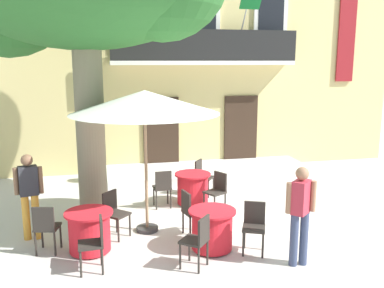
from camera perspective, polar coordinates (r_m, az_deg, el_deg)
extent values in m
plane|color=beige|center=(9.06, 7.05, -10.97)|extent=(120.00, 120.00, 0.00)
cube|color=#DBC67F|center=(15.23, -0.51, 12.48)|extent=(13.00, 4.00, 7.50)
cube|color=#332319|center=(13.20, -4.18, 1.31)|extent=(1.10, 0.08, 2.30)
cube|color=#332319|center=(13.81, 6.56, 1.70)|extent=(1.10, 0.08, 2.30)
cube|color=silver|center=(12.95, -8.51, 16.58)|extent=(1.10, 0.08, 1.90)
cube|color=black|center=(12.92, -8.50, 16.59)|extent=(0.84, 0.04, 1.60)
cube|color=silver|center=(13.30, 1.39, 16.55)|extent=(1.10, 0.08, 1.90)
cube|color=black|center=(13.27, 1.43, 16.56)|extent=(0.84, 0.04, 1.60)
cube|color=silver|center=(13.99, 10.54, 16.11)|extent=(1.10, 0.08, 1.90)
cube|color=black|center=(13.96, 10.59, 16.11)|extent=(0.84, 0.04, 1.60)
cube|color=silver|center=(12.96, 1.67, 10.89)|extent=(5.60, 0.65, 0.12)
cube|color=black|center=(12.69, 2.02, 13.18)|extent=(5.60, 0.06, 0.90)
cylinder|color=#B2B2B7|center=(12.62, -3.62, 17.28)|extent=(0.04, 0.95, 1.33)
cylinder|color=#B2B2B7|center=(13.21, 7.19, 16.94)|extent=(0.04, 0.95, 1.33)
cube|color=#146B2D|center=(12.83, 7.93, 18.45)|extent=(0.60, 0.29, 0.38)
cylinder|color=#47423D|center=(12.63, -8.74, 11.71)|extent=(0.26, 0.26, 0.30)
ellipsoid|color=#38843D|center=(12.64, -8.78, 13.11)|extent=(0.33, 0.33, 0.32)
cylinder|color=#47423D|center=(12.99, 1.65, 11.85)|extent=(0.35, 0.35, 0.32)
ellipsoid|color=#38843D|center=(13.00, 1.66, 13.25)|extent=(0.46, 0.46, 0.31)
cylinder|color=slate|center=(13.73, 11.19, 11.45)|extent=(0.30, 0.30, 0.24)
ellipsoid|color=#4C8E38|center=(13.74, 11.24, 12.77)|extent=(0.39, 0.39, 0.40)
cube|color=maroon|center=(15.16, 20.10, 13.24)|extent=(0.60, 0.06, 2.80)
cube|color=silver|center=(12.76, 2.30, -3.72)|extent=(6.04, 1.95, 0.25)
cylinder|color=#7F755B|center=(9.02, -13.50, 1.09)|extent=(0.59, 0.59, 3.74)
cylinder|color=red|center=(7.85, 2.72, -11.56)|extent=(0.74, 0.74, 0.68)
cylinder|color=red|center=(7.72, 2.75, -9.02)|extent=(0.86, 0.86, 0.04)
cylinder|color=#2D2823|center=(8.00, 2.70, -13.90)|extent=(0.44, 0.44, 0.03)
cylinder|color=#2D2823|center=(7.69, 9.52, -13.39)|extent=(0.04, 0.04, 0.45)
cylinder|color=#2D2823|center=(7.70, 6.92, -13.28)|extent=(0.04, 0.04, 0.45)
cylinder|color=#2D2823|center=(8.00, 9.58, -12.39)|extent=(0.04, 0.04, 0.45)
cylinder|color=#2D2823|center=(8.01, 7.10, -12.28)|extent=(0.04, 0.04, 0.45)
cube|color=#2D2823|center=(7.75, 8.33, -11.17)|extent=(0.53, 0.53, 0.04)
cube|color=#2D2823|center=(7.84, 8.44, -9.12)|extent=(0.36, 0.19, 0.42)
cylinder|color=#2D2823|center=(8.74, 0.86, -10.15)|extent=(0.04, 0.04, 0.45)
cylinder|color=#2D2823|center=(8.46, 1.89, -10.91)|extent=(0.04, 0.04, 0.45)
cylinder|color=#2D2823|center=(8.61, -1.21, -10.50)|extent=(0.04, 0.04, 0.45)
cylinder|color=#2D2823|center=(8.32, -0.24, -11.29)|extent=(0.04, 0.04, 0.45)
cube|color=#2D2823|center=(8.44, 0.32, -9.16)|extent=(0.48, 0.48, 0.04)
cube|color=#2D2823|center=(8.29, -0.81, -7.85)|extent=(0.12, 0.38, 0.42)
cylinder|color=#2D2823|center=(7.23, -1.61, -14.92)|extent=(0.04, 0.04, 0.45)
cylinder|color=#2D2823|center=(7.50, -0.35, -13.90)|extent=(0.04, 0.04, 0.45)
cylinder|color=#2D2823|center=(7.09, 0.91, -15.46)|extent=(0.04, 0.04, 0.45)
cylinder|color=#2D2823|center=(7.37, 2.09, -14.39)|extent=(0.04, 0.04, 0.45)
cube|color=#2D2823|center=(7.19, 0.26, -12.90)|extent=(0.56, 0.56, 0.04)
cube|color=#2D2823|center=(7.03, 1.61, -11.45)|extent=(0.27, 0.32, 0.42)
cylinder|color=red|center=(10.21, 0.10, -6.10)|extent=(0.74, 0.74, 0.68)
cylinder|color=red|center=(10.11, 0.10, -4.10)|extent=(0.86, 0.86, 0.04)
cylinder|color=#2D2823|center=(10.32, 0.10, -7.99)|extent=(0.44, 0.44, 0.03)
cylinder|color=#2D2823|center=(11.00, 2.90, -5.63)|extent=(0.04, 0.04, 0.45)
cylinder|color=#2D2823|center=(10.70, 2.22, -6.12)|extent=(0.04, 0.04, 0.45)
cylinder|color=#2D2823|center=(11.13, 1.27, -5.43)|extent=(0.04, 0.04, 0.45)
cylinder|color=#2D2823|center=(10.83, 0.55, -5.90)|extent=(0.04, 0.04, 0.45)
cube|color=#2D2823|center=(10.84, 1.74, -4.53)|extent=(0.56, 0.56, 0.04)
cube|color=#2D2823|center=(10.85, 0.87, -3.25)|extent=(0.26, 0.33, 0.42)
cylinder|color=#2D2823|center=(10.22, -5.17, -6.99)|extent=(0.04, 0.04, 0.45)
cylinder|color=#2D2823|center=(10.28, -3.30, -6.85)|extent=(0.04, 0.04, 0.45)
cylinder|color=#2D2823|center=(9.90, -4.82, -7.59)|extent=(0.04, 0.04, 0.45)
cylinder|color=#2D2823|center=(9.97, -2.88, -7.44)|extent=(0.04, 0.04, 0.45)
cube|color=#2D2823|center=(10.02, -4.06, -5.88)|extent=(0.42, 0.42, 0.04)
cube|color=#2D2823|center=(9.78, -3.87, -4.89)|extent=(0.38, 0.06, 0.42)
cylinder|color=#2D2823|center=(9.51, 3.05, -8.36)|extent=(0.04, 0.04, 0.45)
cylinder|color=#2D2823|center=(9.74, 1.63, -7.87)|extent=(0.04, 0.04, 0.45)
cylinder|color=#2D2823|center=(9.74, 4.49, -7.91)|extent=(0.04, 0.04, 0.45)
cylinder|color=#2D2823|center=(9.97, 3.07, -7.44)|extent=(0.04, 0.04, 0.45)
cube|color=#2D2823|center=(9.66, 3.08, -6.52)|extent=(0.54, 0.54, 0.04)
cube|color=#2D2823|center=(9.72, 3.85, -5.01)|extent=(0.22, 0.35, 0.42)
cylinder|color=red|center=(7.98, -13.64, -11.50)|extent=(0.74, 0.74, 0.68)
cylinder|color=red|center=(7.85, -13.77, -9.00)|extent=(0.86, 0.86, 0.04)
cylinder|color=#2D2823|center=(8.12, -13.52, -13.81)|extent=(0.44, 0.44, 0.03)
cylinder|color=#2D2823|center=(7.20, -14.77, -15.41)|extent=(0.04, 0.04, 0.45)
cylinder|color=#2D2823|center=(7.51, -14.80, -14.27)|extent=(0.04, 0.04, 0.45)
cylinder|color=#2D2823|center=(7.20, -11.97, -15.26)|extent=(0.04, 0.04, 0.45)
cylinder|color=#2D2823|center=(7.51, -12.13, -14.13)|extent=(0.04, 0.04, 0.45)
cube|color=#2D2823|center=(7.25, -13.51, -13.02)|extent=(0.42, 0.42, 0.04)
cube|color=#2D2823|center=(7.16, -12.13, -11.25)|extent=(0.06, 0.38, 0.42)
cylinder|color=#2D2823|center=(8.55, -8.37, -10.76)|extent=(0.04, 0.04, 0.45)
cylinder|color=#2D2823|center=(8.31, -9.89, -11.47)|extent=(0.04, 0.04, 0.45)
cylinder|color=#2D2823|center=(8.76, -10.12, -10.28)|extent=(0.04, 0.04, 0.45)
cylinder|color=#2D2823|center=(8.53, -11.65, -10.95)|extent=(0.04, 0.04, 0.45)
cube|color=#2D2823|center=(8.45, -10.06, -9.32)|extent=(0.57, 0.57, 0.04)
cube|color=#2D2823|center=(8.49, -11.04, -7.61)|extent=(0.29, 0.30, 0.42)
cylinder|color=#2D2823|center=(8.44, -19.54, -11.62)|extent=(0.04, 0.04, 0.45)
cylinder|color=#2D2823|center=(8.34, -17.28, -11.77)|extent=(0.04, 0.04, 0.45)
cylinder|color=#2D2823|center=(8.15, -20.33, -12.52)|extent=(0.04, 0.04, 0.45)
cylinder|color=#2D2823|center=(8.04, -18.00, -12.69)|extent=(0.04, 0.04, 0.45)
cube|color=#2D2823|center=(8.15, -18.90, -10.56)|extent=(0.48, 0.48, 0.04)
cube|color=#2D2823|center=(7.91, -19.42, -9.48)|extent=(0.38, 0.12, 0.42)
cylinder|color=#997A56|center=(8.44, -6.21, -3.50)|extent=(0.06, 0.06, 2.55)
cylinder|color=#333333|center=(8.83, -6.04, -11.28)|extent=(0.44, 0.44, 0.08)
cone|color=white|center=(8.20, -6.40, 5.66)|extent=(2.90, 2.90, 0.45)
cylinder|color=slate|center=(12.40, -13.03, -4.28)|extent=(0.35, 0.35, 0.32)
ellipsoid|color=#4C8E38|center=(12.31, -13.10, -2.66)|extent=(0.45, 0.45, 0.40)
cylinder|color=#384260|center=(7.45, 13.57, -12.42)|extent=(0.14, 0.14, 0.92)
cylinder|color=#384260|center=(7.53, 14.84, -12.23)|extent=(0.14, 0.14, 0.92)
cube|color=#B72D3D|center=(7.23, 14.49, -6.94)|extent=(0.40, 0.39, 0.56)
sphere|color=#9E7051|center=(7.12, 14.65, -3.87)|extent=(0.22, 0.22, 0.22)
cylinder|color=#9E7051|center=(7.14, 12.90, -7.10)|extent=(0.09, 0.09, 0.52)
cylinder|color=#9E7051|center=(7.33, 16.03, -6.77)|extent=(0.09, 0.09, 0.52)
cylinder|color=gold|center=(8.83, -21.45, -9.19)|extent=(0.14, 0.14, 0.89)
cylinder|color=gold|center=(8.80, -20.28, -9.17)|extent=(0.14, 0.14, 0.89)
cube|color=#2D2D33|center=(8.60, -21.20, -4.63)|extent=(0.38, 0.30, 0.56)
sphere|color=brown|center=(8.51, -21.38, -2.03)|extent=(0.22, 0.22, 0.22)
cylinder|color=brown|center=(8.64, -22.64, -4.67)|extent=(0.09, 0.09, 0.52)
cylinder|color=brown|center=(8.57, -19.74, -4.58)|extent=(0.09, 0.09, 0.52)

